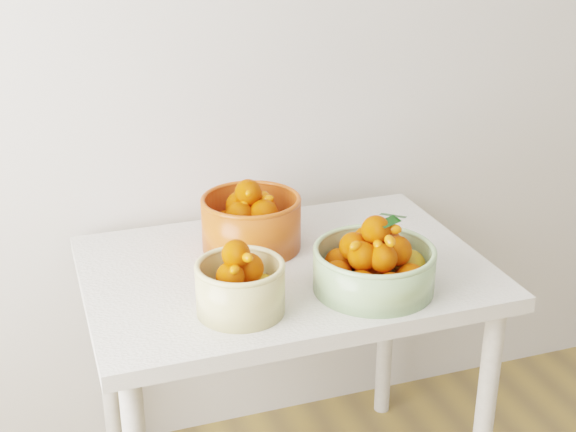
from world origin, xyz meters
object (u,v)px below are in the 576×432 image
object	(u,v)px
table	(285,298)
bowl_green	(374,265)
bowl_cream	(240,285)
bowl_orange	(251,221)

from	to	relation	value
table	bowl_green	world-z (taller)	bowl_green
table	bowl_green	size ratio (longest dim) A/B	2.62
table	bowl_cream	world-z (taller)	bowl_cream
bowl_green	bowl_orange	bearing A→B (deg)	123.19
table	bowl_green	distance (m)	0.29
bowl_orange	bowl_green	bearing A→B (deg)	-56.81
table	bowl_cream	size ratio (longest dim) A/B	4.89
table	bowl_green	bearing A→B (deg)	-49.57
table	bowl_cream	distance (m)	0.30
bowl_cream	bowl_green	distance (m)	0.33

